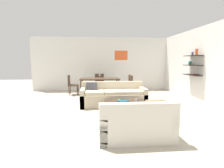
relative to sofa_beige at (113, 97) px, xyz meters
name	(u,v)px	position (x,y,z in m)	size (l,w,h in m)	color
ground_plane	(117,107)	(0.10, -0.34, -0.29)	(18.00, 18.00, 0.00)	#BCB29E
back_wall_unit	(115,64)	(0.40, 3.19, 1.06)	(8.40, 0.09, 2.70)	silver
right_wall_shelf_unit	(197,65)	(3.13, 0.26, 1.06)	(0.34, 8.20, 2.70)	silver
sofa_beige	(113,97)	(0.00, 0.00, 0.00)	(2.18, 0.90, 0.78)	beige
loveseat_white	(135,123)	(0.21, -2.55, 0.00)	(1.42, 0.90, 0.78)	silver
coffee_table	(126,109)	(0.25, -1.21, -0.10)	(1.14, 0.97, 0.38)	#38281E
decorative_bowl	(123,101)	(0.16, -1.24, 0.13)	(0.32, 0.32, 0.07)	navy
candle_jar	(136,100)	(0.55, -1.14, 0.13)	(0.07, 0.07, 0.07)	silver
apple_on_coffee_table	(119,100)	(0.06, -1.13, 0.13)	(0.09, 0.09, 0.09)	#669E2D
dining_table	(100,80)	(-0.41, 1.82, 0.38)	(1.71, 0.84, 0.75)	#422D1E
dining_chair_right_near	(129,84)	(0.85, 1.63, 0.21)	(0.44, 0.44, 0.88)	#422D1E
dining_chair_head	(100,82)	(-0.41, 2.65, 0.21)	(0.44, 0.44, 0.88)	#422D1E
dining_chair_left_far	(72,84)	(-1.68, 2.01, 0.21)	(0.44, 0.44, 0.88)	#422D1E
dining_chair_right_far	(127,83)	(0.85, 2.01, 0.21)	(0.44, 0.44, 0.88)	#422D1E
wine_glass_head	(100,75)	(-0.41, 2.18, 0.57)	(0.08, 0.08, 0.16)	silver
wine_glass_right_near	(115,76)	(0.23, 1.72, 0.56)	(0.08, 0.08, 0.14)	silver
wine_glass_right_far	(114,75)	(0.23, 1.93, 0.57)	(0.07, 0.07, 0.17)	silver
wine_glass_left_far	(85,76)	(-1.06, 1.93, 0.57)	(0.07, 0.07, 0.17)	silver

